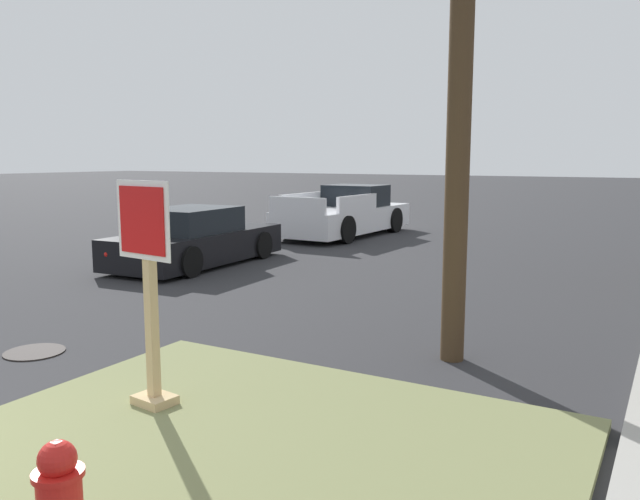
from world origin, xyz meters
The scene contains 5 objects.
grass_corner_patch centered at (2.52, 1.90, 0.04)m, with size 4.86×4.47×0.08m, color olive.
stop_sign centered at (1.28, 2.44, 1.05)m, with size 0.69×0.32×2.03m.
manhole_cover centered at (-1.26, 3.08, 0.01)m, with size 0.70×0.70×0.02m, color black.
parked_sedan_black centered at (-3.77, 8.93, 0.54)m, with size 2.04×4.36×1.25m.
pickup_truck_white centered at (-3.38, 15.26, 0.62)m, with size 2.19×5.26×1.48m.
Camera 1 is at (5.34, -1.63, 2.31)m, focal length 35.81 mm.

